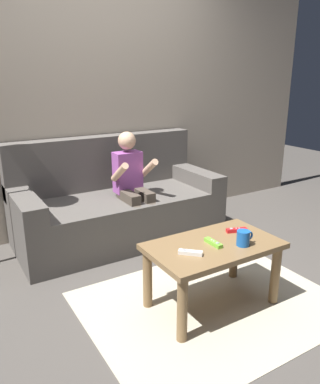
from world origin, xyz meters
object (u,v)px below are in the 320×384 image
object	(u,v)px
game_remote_lime_center	(213,243)
coffee_mug	(244,238)
game_remote_white_far_corner	(190,253)
couch	(117,205)
game_remote_red_near_edge	(237,230)
coffee_table	(213,255)
person_seated_on_couch	(133,182)

from	to	relation	value
game_remote_lime_center	coffee_mug	size ratio (longest dim) A/B	1.19
game_remote_lime_center	game_remote_white_far_corner	bearing A→B (deg)	-169.95
coffee_mug	game_remote_lime_center	bearing A→B (deg)	146.44
couch	game_remote_red_near_edge	xyz separation A→B (m)	(0.30, -1.24, 0.14)
coffee_mug	coffee_table	bearing A→B (deg)	140.83
person_seated_on_couch	couch	bearing A→B (deg)	110.80
game_remote_red_near_edge	game_remote_white_far_corner	distance (m)	0.47
person_seated_on_couch	game_remote_white_far_corner	xyz separation A→B (m)	(-0.22, -1.16, -0.11)
coffee_table	game_remote_red_near_edge	distance (m)	0.27
game_remote_lime_center	game_remote_white_far_corner	distance (m)	0.20
coffee_mug	game_remote_red_near_edge	bearing A→B (deg)	58.99
person_seated_on_couch	coffee_table	distance (m)	1.14
couch	game_remote_white_far_corner	distance (m)	1.37
coffee_table	game_remote_red_near_edge	xyz separation A→B (m)	(0.25, 0.06, 0.09)
game_remote_white_far_corner	coffee_table	bearing A→B (deg)	12.77
couch	game_remote_lime_center	bearing A→B (deg)	-88.03
person_seated_on_couch	game_remote_red_near_edge	size ratio (longest dim) A/B	6.78
person_seated_on_couch	coffee_table	bearing A→B (deg)	-90.66
game_remote_lime_center	coffee_mug	xyz separation A→B (m)	(0.15, -0.10, 0.04)
couch	game_remote_lime_center	world-z (taller)	couch
person_seated_on_couch	coffee_table	xyz separation A→B (m)	(-0.01, -1.12, -0.20)
game_remote_red_near_edge	game_remote_lime_center	world-z (taller)	same
game_remote_lime_center	person_seated_on_couch	bearing A→B (deg)	88.71
person_seated_on_couch	game_remote_lime_center	world-z (taller)	person_seated_on_couch
person_seated_on_couch	coffee_mug	bearing A→B (deg)	-84.15
person_seated_on_couch	coffee_table	world-z (taller)	person_seated_on_couch
game_remote_lime_center	couch	bearing A→B (deg)	91.97
person_seated_on_couch	game_remote_lime_center	size ratio (longest dim) A/B	6.96
couch	game_remote_red_near_edge	distance (m)	1.28
game_remote_white_far_corner	coffee_mug	bearing A→B (deg)	-10.55
coffee_table	game_remote_white_far_corner	bearing A→B (deg)	-167.23
coffee_table	coffee_mug	world-z (taller)	coffee_mug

